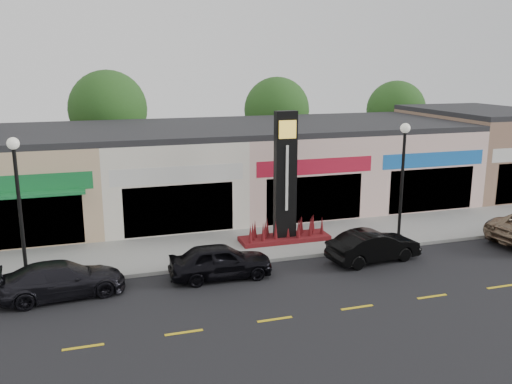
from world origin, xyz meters
The scene contains 17 objects.
ground centered at (0.00, 0.00, 0.00)m, with size 120.00×120.00×0.00m, color black.
sidewalk centered at (0.00, 4.35, 0.07)m, with size 52.00×4.30×0.15m, color gray.
curb centered at (0.00, 2.10, 0.07)m, with size 52.00×0.20×0.15m, color gray.
shop_beige centered at (-8.50, 11.46, 2.40)m, with size 7.00×10.85×4.80m.
shop_cream centered at (-1.50, 11.47, 2.40)m, with size 7.00×10.01×4.80m.
shop_pink_w centered at (5.50, 11.47, 2.40)m, with size 7.00×10.01×4.80m.
shop_pink_e centered at (12.50, 11.47, 2.40)m, with size 7.00×10.01×4.80m.
shop_tan centered at (19.50, 11.48, 2.65)m, with size 7.00×10.01×5.30m.
tree_rear_west centered at (-4.00, 19.50, 5.22)m, with size 5.20×5.20×7.83m.
tree_rear_mid centered at (8.00, 19.50, 4.88)m, with size 4.80×4.80×7.29m.
tree_rear_east centered at (18.00, 19.50, 4.63)m, with size 4.60×4.60×6.94m.
lamp_west_near centered at (-8.00, 2.50, 3.48)m, with size 0.44×0.44×5.47m.
lamp_east_near centered at (8.00, 2.50, 3.48)m, with size 0.44×0.44×5.47m.
pylon_sign centered at (3.00, 4.20, 2.27)m, with size 4.20×1.30×6.00m.
car_dark_sedan centered at (-6.68, 1.02, 0.64)m, with size 4.40×1.79×1.28m, color black.
car_black_sedan centered at (-0.83, 1.04, 0.68)m, with size 4.01×1.61×1.37m, color black.
car_black_conv centered at (5.78, 0.89, 0.66)m, with size 4.03×1.41×1.33m, color black.
Camera 1 is at (-5.45, -18.37, 8.13)m, focal length 38.00 mm.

